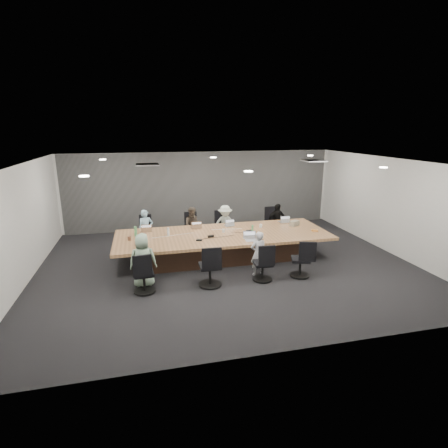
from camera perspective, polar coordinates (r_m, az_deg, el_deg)
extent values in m
cube|color=black|center=(9.69, 0.55, -6.61)|extent=(10.00, 8.00, 0.00)
cube|color=white|center=(9.02, 0.59, 10.11)|extent=(10.00, 8.00, 0.00)
cube|color=silver|center=(13.10, -3.65, 5.56)|extent=(10.00, 0.00, 2.80)
cube|color=silver|center=(5.65, 10.43, -8.16)|extent=(10.00, 0.00, 2.80)
cube|color=silver|center=(9.44, -30.37, -0.44)|extent=(0.00, 8.00, 2.80)
cube|color=silver|center=(11.50, 25.56, 2.69)|extent=(0.00, 8.00, 2.80)
cube|color=#555555|center=(13.02, -3.59, 5.51)|extent=(9.80, 0.04, 2.80)
cube|color=#3A2418|center=(10.03, -0.13, -3.82)|extent=(4.80, 1.40, 0.66)
cube|color=#A7764B|center=(9.92, -0.13, -1.80)|extent=(6.00, 2.20, 0.08)
imported|color=#8EB5C9|center=(10.99, -12.63, -0.90)|extent=(0.49, 0.36, 1.23)
cube|color=#8C6647|center=(10.43, -12.61, -1.03)|extent=(0.32, 0.24, 0.02)
imported|color=#3D332A|center=(11.09, -5.04, -0.40)|extent=(0.65, 0.53, 1.25)
cube|color=#8C6647|center=(10.54, -4.62, -0.53)|extent=(0.30, 0.21, 0.02)
imported|color=#ADB9AA|center=(11.28, 0.18, -0.06)|extent=(0.86, 0.56, 1.25)
cube|color=#B2B2B7|center=(10.73, 0.86, -0.18)|extent=(0.31, 0.24, 0.02)
imported|color=black|center=(11.81, 8.60, 0.41)|extent=(0.75, 0.38, 1.22)
cube|color=#B2B2B7|center=(11.29, 9.66, 0.38)|extent=(0.30, 0.21, 0.02)
imported|color=#8DAB8F|center=(8.42, -13.09, -5.78)|extent=(0.65, 0.43, 1.30)
cube|color=#8C6647|center=(8.90, -13.17, -3.92)|extent=(0.35, 0.27, 0.02)
imported|color=#B8B7BD|center=(8.88, 5.61, -4.81)|extent=(0.44, 0.31, 1.15)
cube|color=#B2B2B7|center=(9.32, 4.55, -2.68)|extent=(0.36, 0.26, 0.02)
cylinder|color=#4B9356|center=(9.93, -14.24, -1.18)|extent=(0.10, 0.10, 0.28)
cylinder|color=#4B9356|center=(10.00, 4.67, -0.80)|extent=(0.07, 0.07, 0.22)
cylinder|color=silver|center=(9.84, -9.11, -1.23)|extent=(0.07, 0.07, 0.22)
cylinder|color=white|center=(10.01, -0.10, -1.10)|extent=(0.10, 0.10, 0.10)
cylinder|color=white|center=(10.56, 6.03, -0.29)|extent=(0.10, 0.10, 0.10)
cylinder|color=brown|center=(9.65, -15.20, -2.25)|extent=(0.10, 0.10, 0.11)
cube|color=black|center=(9.31, -4.07, -2.63)|extent=(0.18, 0.15, 0.03)
cube|color=black|center=(10.15, 4.06, -1.10)|extent=(0.15, 0.10, 0.03)
cube|color=black|center=(9.57, -2.16, -2.00)|extent=(0.17, 0.06, 0.06)
cube|color=gray|center=(10.91, 11.42, 0.13)|extent=(0.33, 0.29, 0.15)
cube|color=#C7762C|center=(10.48, 14.59, -1.01)|extent=(0.23, 0.20, 0.04)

